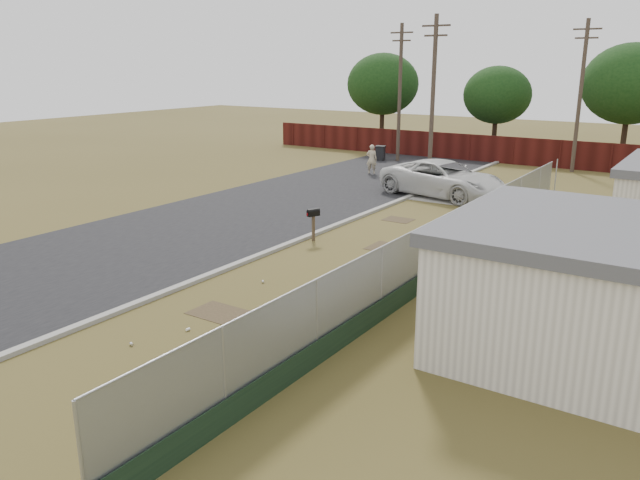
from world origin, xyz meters
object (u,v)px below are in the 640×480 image
Objects in this scene: fire_hydrant at (227,369)px; trash_bin at (380,153)px; pedestrian at (372,159)px; mailbox at (313,216)px; pickup_truck at (443,179)px.

trash_bin is (-12.23, 29.48, 0.16)m from fire_hydrant.
pedestrian is at bearing -67.26° from trash_bin.
pedestrian reaches higher than trash_bin.
mailbox is 20.82m from trash_bin.
pickup_truck reaches higher than trash_bin.
fire_hydrant is 0.12× the size of pickup_truck.
pickup_truck is 12.31m from trash_bin.
pickup_truck is (-3.83, 20.49, 0.54)m from fire_hydrant.
fire_hydrant is 26.34m from pedestrian.
mailbox is 15.24m from pedestrian.
mailbox is 0.19× the size of pickup_truck.
pedestrian is 1.77× the size of trash_bin.
trash_bin is (-2.16, 5.15, -0.37)m from pedestrian.
fire_hydrant is at bearing -67.46° from trash_bin.
fire_hydrant is 0.76× the size of trash_bin.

